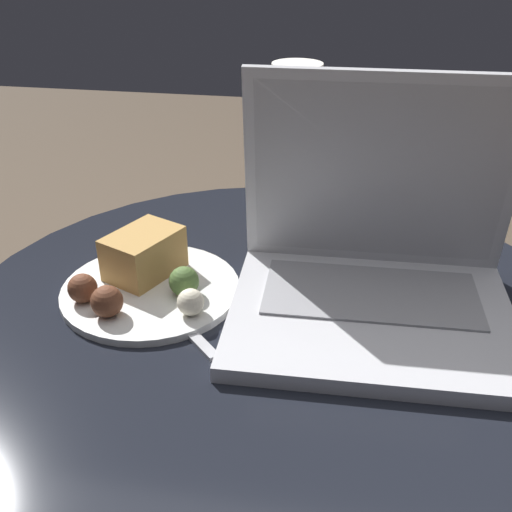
% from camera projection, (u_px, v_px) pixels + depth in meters
% --- Properties ---
extents(table, '(0.75, 0.75, 0.54)m').
position_uv_depth(table, '(271.00, 406.00, 0.75)').
color(table, '#9E9EA3').
rests_on(table, ground_plane).
extents(napkin, '(0.17, 0.14, 0.00)m').
position_uv_depth(napkin, '(148.00, 283.00, 0.74)').
color(napkin, silver).
rests_on(napkin, table).
extents(laptop, '(0.32, 0.26, 0.26)m').
position_uv_depth(laptop, '(373.00, 268.00, 0.67)').
color(laptop, silver).
rests_on(laptop, table).
extents(beer_glass, '(0.06, 0.06, 0.24)m').
position_uv_depth(beer_glass, '(295.00, 159.00, 0.78)').
color(beer_glass, gold).
rests_on(beer_glass, table).
extents(snack_plate, '(0.21, 0.21, 0.06)m').
position_uv_depth(snack_plate, '(146.00, 277.00, 0.72)').
color(snack_plate, silver).
rests_on(snack_plate, table).
extents(fork, '(0.15, 0.16, 0.00)m').
position_uv_depth(fork, '(164.00, 306.00, 0.69)').
color(fork, '#B2B2B7').
rests_on(fork, table).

